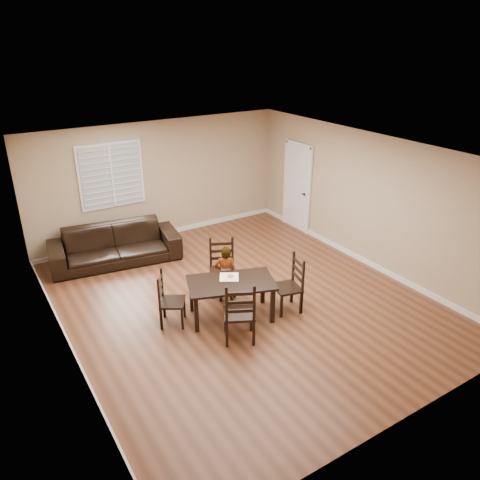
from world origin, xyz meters
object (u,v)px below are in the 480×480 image
chair_right (294,285)px  sofa (115,245)px  chair_far (240,317)px  donut (230,276)px  chair_near (222,267)px  child (225,274)px  dining_table (231,286)px  chair_left (165,301)px

chair_right → sofa: size_ratio=0.38×
chair_far → donut: (0.35, 0.87, 0.21)m
chair_near → chair_right: chair_near is taller
chair_right → chair_far: bearing=-61.1°
chair_far → donut: 0.96m
chair_far → sofa: 3.86m
child → chair_near: bearing=-82.2°
dining_table → chair_far: chair_far is taller
chair_near → child: bearing=-85.7°
chair_near → chair_left: size_ratio=1.11×
chair_right → sofa: (-2.02, 3.43, -0.07)m
sofa → chair_right: bearing=-51.0°
chair_far → chair_near: bearing=-83.6°
donut → sofa: (-1.05, 2.92, -0.31)m
child → sofa: bearing=-36.4°
dining_table → chair_left: 1.10m
chair_near → chair_left: (-1.35, -0.48, -0.05)m
chair_near → sofa: chair_near is taller
chair_near → chair_right: 1.42m
chair_left → donut: bearing=-71.6°
chair_near → donut: (-0.26, -0.72, 0.22)m
dining_table → donut: bearing=83.7°
dining_table → sofa: bearing=127.5°
chair_near → chair_far: bearing=-84.8°
dining_table → donut: donut is taller
chair_left → donut: chair_left is taller
sofa → child: bearing=-57.4°
dining_table → chair_far: bearing=-91.2°
dining_table → chair_right: (1.04, -0.36, -0.12)m
chair_far → donut: bearing=-84.7°
dining_table → child: 0.52m
chair_far → chair_right: chair_far is taller
child → sofa: 2.83m
chair_far → chair_left: (-0.74, 1.12, -0.06)m
chair_left → sofa: size_ratio=0.36×
chair_near → donut: size_ratio=9.40×
dining_table → chair_right: bearing=0.7°
chair_right → chair_near: bearing=-136.4°
chair_left → donut: (1.09, -0.25, 0.27)m
chair_right → donut: 1.12m
chair_near → chair_right: (0.71, -1.23, -0.01)m
dining_table → donut: 0.20m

